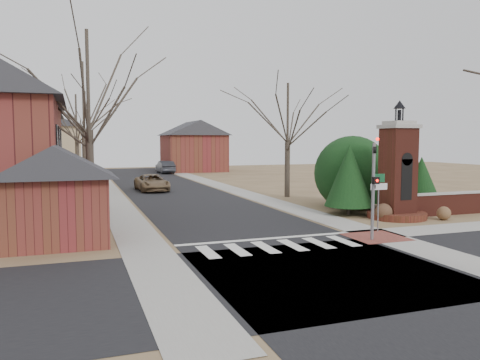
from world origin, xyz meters
name	(u,v)px	position (x,y,z in m)	size (l,w,h in m)	color
ground	(288,251)	(0.00, 0.00, 0.00)	(120.00, 120.00, 0.00)	brown
main_street	(174,192)	(0.00, 22.00, 0.01)	(8.00, 70.00, 0.01)	black
cross_street	(326,271)	(0.00, -3.00, 0.01)	(120.00, 8.00, 0.01)	black
crosswalk_zone	(279,246)	(0.00, 0.80, 0.01)	(8.00, 2.20, 0.02)	silver
stop_bar	(265,239)	(0.00, 2.30, 0.01)	(8.00, 0.35, 0.02)	silver
sidewalk_right_main	(234,190)	(5.20, 22.00, 0.01)	(2.00, 60.00, 0.02)	gray
sidewalk_left	(110,194)	(-5.20, 22.00, 0.01)	(2.00, 60.00, 0.02)	gray
curb_apron	(376,237)	(4.80, 1.00, 0.01)	(2.40, 2.40, 0.02)	brown
traffic_signal_pole	(374,181)	(4.30, 0.57, 2.59)	(0.28, 0.41, 4.50)	slate
sign_post	(379,191)	(5.59, 1.99, 1.95)	(0.90, 0.07, 2.75)	slate
brick_gate_monument	(398,179)	(9.00, 4.99, 2.17)	(3.20, 3.20, 6.47)	maroon
brick_garden_wall	(461,203)	(13.50, 5.00, 0.66)	(7.50, 0.50, 1.30)	maroon
house_stucco_left	(1,137)	(-13.50, 27.00, 4.59)	(9.80, 12.80, 9.28)	tan
garage_left	(56,190)	(-8.52, 4.49, 2.24)	(4.80, 4.80, 4.29)	maroon
house_distant_left	(39,141)	(-12.01, 48.00, 4.25)	(10.80, 8.80, 8.53)	tan
house_distant_right	(193,145)	(7.99, 47.99, 3.65)	(8.80, 8.80, 7.30)	maroon
evergreen_near	(349,175)	(7.20, 7.00, 2.30)	(2.80, 2.80, 4.10)	#473D33
evergreen_mid	(384,168)	(10.50, 8.20, 2.60)	(3.40, 3.40, 4.70)	#473D33
evergreen_far	(421,179)	(12.50, 7.20, 1.90)	(2.40, 2.40, 3.30)	#473D33
evergreen_mass	(352,170)	(9.00, 9.50, 2.40)	(4.80, 4.80, 4.80)	black
bare_tree_0	(88,73)	(-7.00, 9.00, 7.70)	(8.05, 8.05, 11.15)	#473D33
bare_tree_1	(83,92)	(-7.00, 22.00, 8.03)	(8.40, 8.40, 11.64)	#473D33
bare_tree_2	(76,114)	(-7.50, 35.00, 7.03)	(7.35, 7.35, 10.19)	#473D33
bare_tree_3	(288,109)	(7.50, 16.00, 6.69)	(7.00, 7.00, 9.70)	#473D33
pickup_truck	(152,183)	(-1.60, 23.63, 0.71)	(2.34, 5.08, 1.41)	brown
distant_car	(165,167)	(3.40, 44.73, 0.82)	(1.74, 4.98, 1.64)	#2E2F35
dry_shrub_left	(384,212)	(7.85, 4.60, 0.46)	(0.92, 0.92, 0.92)	#503624
dry_shrub_right	(444,213)	(11.00, 3.63, 0.37)	(0.74, 0.74, 0.74)	brown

